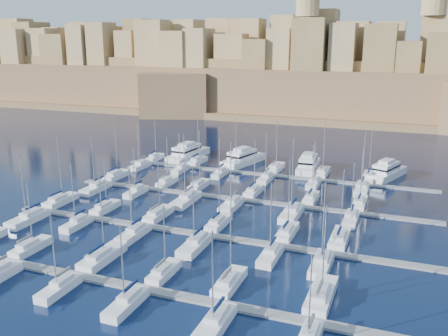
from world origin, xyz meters
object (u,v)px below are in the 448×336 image
at_px(sailboat_4, 229,282).
at_px(motor_yacht_b, 243,158).
at_px(motor_yacht_c, 308,164).
at_px(motor_yacht_a, 188,153).
at_px(sailboat_2, 102,257).
at_px(motor_yacht_d, 387,171).

bearing_deg(sailboat_4, motor_yacht_b, 107.20).
bearing_deg(motor_yacht_b, sailboat_4, -72.80).
bearing_deg(motor_yacht_c, motor_yacht_a, 178.47).
height_order(sailboat_2, motor_yacht_d, sailboat_2).
height_order(sailboat_2, sailboat_4, sailboat_2).
xyz_separation_m(motor_yacht_a, motor_yacht_c, (36.94, -0.98, 0.00)).
xyz_separation_m(motor_yacht_a, motor_yacht_b, (17.85, -0.60, 0.00)).
distance_m(sailboat_4, motor_yacht_d, 71.97).
bearing_deg(motor_yacht_d, motor_yacht_b, 179.30).
bearing_deg(sailboat_2, sailboat_4, -1.67).
distance_m(motor_yacht_a, motor_yacht_b, 17.86).
bearing_deg(sailboat_4, sailboat_2, 178.33).
bearing_deg(motor_yacht_b, motor_yacht_a, 178.08).
distance_m(sailboat_4, motor_yacht_c, 69.82).
distance_m(motor_yacht_c, motor_yacht_d, 20.62).
bearing_deg(motor_yacht_b, motor_yacht_c, -1.16).
relative_size(sailboat_4, motor_yacht_a, 0.81).
bearing_deg(sailboat_2, motor_yacht_a, 103.67).
bearing_deg(sailboat_2, motor_yacht_c, 73.94).
height_order(sailboat_2, motor_yacht_a, sailboat_2).
height_order(motor_yacht_b, motor_yacht_d, same).
bearing_deg(motor_yacht_c, motor_yacht_d, -0.26).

